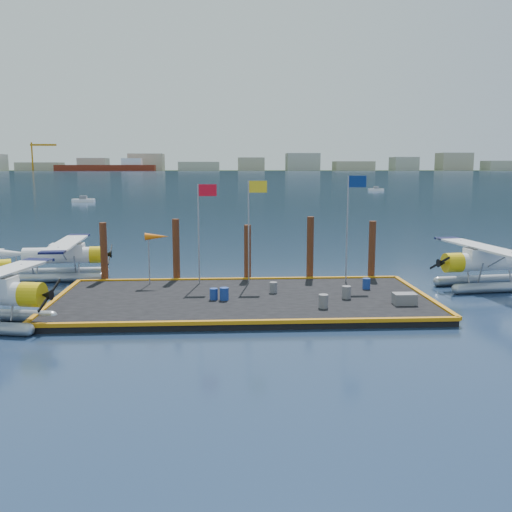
{
  "coord_description": "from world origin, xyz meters",
  "views": [
    {
      "loc": [
        -1.01,
        -30.29,
        7.48
      ],
      "look_at": [
        0.84,
        2.0,
        2.35
      ],
      "focal_mm": 40.0,
      "sensor_mm": 36.0,
      "label": 1
    }
  ],
  "objects": [
    {
      "name": "far_backdrop",
      "position": [
        239.91,
        1737.52,
        9.45
      ],
      "size": [
        3050.0,
        2050.0,
        810.0
      ],
      "color": "black",
      "rests_on": "ground"
    },
    {
      "name": "drum_4",
      "position": [
        7.26,
        1.73,
        0.71
      ],
      "size": [
        0.44,
        0.44,
        0.62
      ],
      "primitive_type": "cylinder",
      "color": "navy",
      "rests_on": "dock"
    },
    {
      "name": "drum_3",
      "position": [
        -1.0,
        -0.58,
        0.73
      ],
      "size": [
        0.47,
        0.47,
        0.67
      ],
      "primitive_type": "cylinder",
      "color": "navy",
      "rests_on": "dock"
    },
    {
      "name": "drum_2",
      "position": [
        5.58,
        -0.6,
        0.74
      ],
      "size": [
        0.48,
        0.48,
        0.68
      ],
      "primitive_type": "cylinder",
      "color": "slate",
      "rests_on": "dock"
    },
    {
      "name": "drum_5",
      "position": [
        1.77,
        1.03,
        0.7
      ],
      "size": [
        0.43,
        0.43,
        0.61
      ],
      "primitive_type": "cylinder",
      "color": "slate",
      "rests_on": "dock"
    },
    {
      "name": "drum_1",
      "position": [
        3.98,
        -2.56,
        0.74
      ],
      "size": [
        0.49,
        0.49,
        0.68
      ],
      "primitive_type": "cylinder",
      "color": "slate",
      "rests_on": "dock"
    },
    {
      "name": "dock",
      "position": [
        0.0,
        0.0,
        0.2
      ],
      "size": [
        20.0,
        10.0,
        0.4
      ],
      "primitive_type": "cube",
      "color": "black",
      "rests_on": "ground"
    },
    {
      "name": "crate",
      "position": [
        8.3,
        -2.08,
        0.69
      ],
      "size": [
        1.16,
        0.77,
        0.58
      ],
      "primitive_type": "cube",
      "color": "slate",
      "rests_on": "dock"
    },
    {
      "name": "dock_bumpers",
      "position": [
        0.0,
        0.0,
        0.49
      ],
      "size": [
        20.25,
        10.25,
        0.18
      ],
      "primitive_type": null,
      "color": "#C57A0B",
      "rests_on": "dock"
    },
    {
      "name": "flagpole_blue",
      "position": [
        6.7,
        3.8,
        4.69
      ],
      "size": [
        1.14,
        0.08,
        6.5
      ],
      "color": "gray",
      "rests_on": "dock"
    },
    {
      "name": "piling_3",
      "position": [
        4.5,
        5.4,
        2.15
      ],
      "size": [
        0.44,
        0.44,
        4.3
      ],
      "primitive_type": "cylinder",
      "color": "#462114",
      "rests_on": "ground"
    },
    {
      "name": "seaplane_d",
      "position": [
        15.27,
        3.24,
        1.51
      ],
      "size": [
        8.91,
        9.83,
        3.48
      ],
      "rotation": [
        0.0,
        0.0,
        1.7
      ],
      "color": "#90979E",
      "rests_on": "ground"
    },
    {
      "name": "seaplane_c",
      "position": [
        -11.77,
        7.76,
        1.44
      ],
      "size": [
        8.44,
        9.3,
        3.3
      ],
      "rotation": [
        0.0,
        0.0,
        -1.51
      ],
      "color": "#90979E",
      "rests_on": "ground"
    },
    {
      "name": "piling_1",
      "position": [
        -4.0,
        5.4,
        2.1
      ],
      "size": [
        0.44,
        0.44,
        4.2
      ],
      "primitive_type": "cylinder",
      "color": "#462114",
      "rests_on": "ground"
    },
    {
      "name": "piling_2",
      "position": [
        0.5,
        5.4,
        1.9
      ],
      "size": [
        0.44,
        0.44,
        3.8
      ],
      "primitive_type": "cylinder",
      "color": "#462114",
      "rests_on": "ground"
    },
    {
      "name": "drum_0",
      "position": [
        -1.56,
        -0.45,
        0.7
      ],
      "size": [
        0.43,
        0.43,
        0.61
      ],
      "primitive_type": "cylinder",
      "color": "navy",
      "rests_on": "dock"
    },
    {
      "name": "ground",
      "position": [
        0.0,
        0.0,
        0.0
      ],
      "size": [
        4000.0,
        4000.0,
        0.0
      ],
      "primitive_type": "plane",
      "color": "#172747",
      "rests_on": "ground"
    },
    {
      "name": "piling_0",
      "position": [
        -8.5,
        5.4,
        2.0
      ],
      "size": [
        0.44,
        0.44,
        4.0
      ],
      "primitive_type": "cylinder",
      "color": "#462114",
      "rests_on": "ground"
    },
    {
      "name": "flagpole_yellow",
      "position": [
        0.7,
        3.8,
        4.51
      ],
      "size": [
        1.14,
        0.08,
        6.2
      ],
      "color": "gray",
      "rests_on": "dock"
    },
    {
      "name": "windsock",
      "position": [
        -5.03,
        3.8,
        3.23
      ],
      "size": [
        1.4,
        0.44,
        3.12
      ],
      "color": "gray",
      "rests_on": "dock"
    },
    {
      "name": "flagpole_red",
      "position": [
        -2.29,
        3.8,
        4.4
      ],
      "size": [
        1.14,
        0.08,
        6.0
      ],
      "color": "gray",
      "rests_on": "dock"
    },
    {
      "name": "piling_4",
      "position": [
        8.5,
        5.4,
        2.0
      ],
      "size": [
        0.44,
        0.44,
        4.0
      ],
      "primitive_type": "cylinder",
      "color": "#462114",
      "rests_on": "ground"
    }
  ]
}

